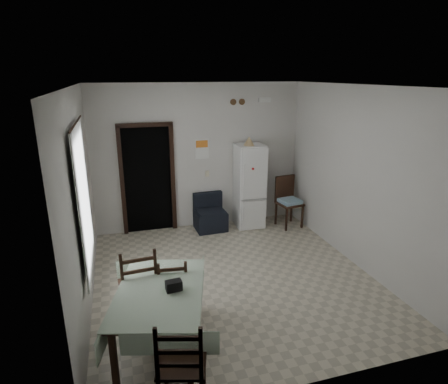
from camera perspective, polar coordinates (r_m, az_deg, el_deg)
ground at (r=6.04m, az=1.37°, el=-12.78°), size 4.50×4.50×0.00m
ceiling at (r=5.21m, az=1.61°, el=15.88°), size 4.20×4.50×0.02m
wall_back at (r=7.56m, az=-3.76°, el=5.31°), size 4.20×0.02×2.90m
wall_front at (r=3.54m, az=12.86°, el=-9.92°), size 4.20×0.02×2.90m
wall_left at (r=5.24m, az=-20.97°, el=-1.47°), size 0.02×4.50×2.90m
wall_right at (r=6.40m, az=19.71°, el=2.01°), size 0.02×4.50×2.90m
doorway at (r=7.70m, az=-11.69°, el=2.22°), size 1.06×0.52×2.22m
window_recess at (r=5.02m, az=-21.81°, el=-1.16°), size 0.10×1.20×1.60m
curtain at (r=5.01m, az=-20.56°, el=-1.05°), size 0.02×1.45×1.85m
curtain_rod at (r=4.81m, az=-21.66°, el=9.74°), size 0.02×1.60×0.02m
calendar at (r=7.52m, az=-3.39°, el=6.58°), size 0.28×0.02×0.40m
calendar_image at (r=7.50m, az=-3.39°, el=7.32°), size 0.24×0.01×0.14m
light_switch at (r=7.66m, az=-2.59°, el=2.81°), size 0.08×0.02×0.12m
vent_left at (r=7.57m, az=1.42°, el=13.55°), size 0.12×0.03×0.12m
vent_right at (r=7.63m, az=2.74°, el=13.57°), size 0.12×0.03×0.12m
emergency_light at (r=7.77m, az=6.18°, el=13.78°), size 0.25×0.07×0.09m
fridge at (r=7.67m, az=3.87°, el=0.92°), size 0.58×0.58×1.71m
tan_cone at (r=7.37m, az=3.83°, el=7.77°), size 0.22×0.22×0.17m
navy_seat at (r=7.60m, az=-2.10°, el=-3.14°), size 0.62×0.61×0.73m
corner_chair at (r=7.82m, az=9.97°, el=-1.56°), size 0.52×0.52×1.05m
dining_table at (r=4.58m, az=-9.55°, el=-18.54°), size 1.30×1.65×0.75m
black_bag at (r=4.32m, az=-7.67°, el=-13.95°), size 0.19×0.12×0.12m
dining_chair_far_left at (r=4.95m, az=-12.96°, el=-13.47°), size 0.49×0.49×1.07m
dining_chair_far_right at (r=4.98m, az=-7.82°, el=-14.26°), size 0.42×0.42×0.88m
dining_chair_near_head at (r=3.81m, az=-6.42°, el=-24.31°), size 0.55×0.55×1.04m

